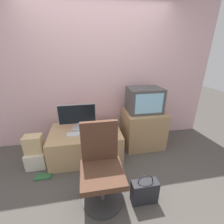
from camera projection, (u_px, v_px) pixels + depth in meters
The scene contains 13 objects.
ground_plane at pixel (112, 187), 2.03m from camera, with size 12.00×12.00×0.00m, color #4C4742.
wall_back at pixel (99, 76), 2.76m from camera, with size 4.40×0.05×2.60m.
desk at pixel (86, 143), 2.59m from camera, with size 1.16×0.76×0.48m.
side_stand at pixel (143, 128), 2.88m from camera, with size 0.72×0.64×0.69m.
main_monitor at pixel (77, 117), 2.49m from camera, with size 0.62×0.22×0.44m.
keyboard at pixel (77, 134), 2.39m from camera, with size 0.31×0.13×0.01m.
mouse at pixel (89, 133), 2.40m from camera, with size 0.05×0.04×0.03m.
crt_tv at pixel (144, 100), 2.67m from camera, with size 0.59×0.45×0.44m.
office_chair at pixel (101, 169), 1.76m from camera, with size 0.50×0.50×0.98m.
cardboard_box_lower at pixel (37, 159), 2.38m from camera, with size 0.29×0.27×0.26m.
cardboard_box_upper at pixel (34, 144), 2.28m from camera, with size 0.26×0.18×0.28m.
handbag at pixel (144, 191), 1.79m from camera, with size 0.32×0.13×0.41m.
book at pixel (43, 176), 2.19m from camera, with size 0.23×0.12×0.02m.
Camera 1 is at (-0.26, -1.48, 1.70)m, focal length 24.00 mm.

